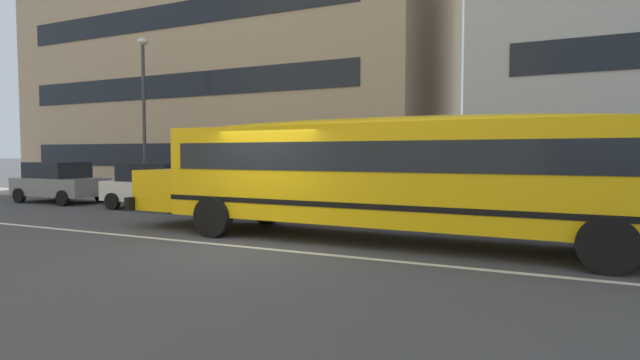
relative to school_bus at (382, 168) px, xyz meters
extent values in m
plane|color=#424244|center=(-2.33, -1.82, -1.65)|extent=(400.00, 400.00, 0.00)
cube|color=gray|center=(-2.33, 5.70, -1.64)|extent=(120.00, 3.00, 0.01)
cube|color=silver|center=(-2.33, -1.82, -1.65)|extent=(110.00, 0.16, 0.01)
cube|color=yellow|center=(0.24, 0.00, -0.11)|extent=(10.65, 2.62, 2.12)
cube|color=yellow|center=(-5.83, 0.12, -0.64)|extent=(1.58, 2.06, 1.06)
cube|color=black|center=(-6.60, 0.13, -0.99)|extent=(0.24, 2.41, 0.35)
cube|color=black|center=(0.24, 0.00, 0.27)|extent=(10.02, 2.65, 0.62)
cube|color=black|center=(0.24, 0.00, -0.73)|extent=(10.67, 2.65, 0.12)
ellipsoid|color=yellow|center=(0.24, 0.00, 0.95)|extent=(10.22, 2.42, 0.35)
cylinder|color=red|center=(-3.13, 1.44, -0.21)|extent=(0.43, 0.43, 0.03)
cylinder|color=black|center=(-3.81, -1.13, -1.17)|extent=(0.97, 0.29, 0.96)
cylinder|color=black|center=(-3.77, 1.28, -1.17)|extent=(0.97, 0.29, 0.96)
cylinder|color=black|center=(4.25, -1.29, -1.17)|extent=(0.97, 0.29, 0.96)
cylinder|color=black|center=(4.29, 1.12, -1.17)|extent=(0.97, 0.29, 0.96)
cube|color=gray|center=(-14.48, 2.90, -1.00)|extent=(3.92, 1.74, 0.70)
cube|color=black|center=(-14.63, 2.90, -0.33)|extent=(2.22, 1.58, 0.64)
cylinder|color=black|center=(-13.17, 3.73, -1.35)|extent=(0.60, 0.19, 0.60)
cylinder|color=black|center=(-13.19, 2.04, -1.35)|extent=(0.60, 0.19, 0.60)
cylinder|color=black|center=(-15.77, 3.76, -1.35)|extent=(0.60, 0.19, 0.60)
cylinder|color=black|center=(-15.79, 2.06, -1.35)|extent=(0.60, 0.19, 0.60)
cube|color=silver|center=(-9.23, 2.83, -1.00)|extent=(3.95, 1.83, 0.70)
cube|color=black|center=(-9.38, 2.83, -0.33)|extent=(2.25, 1.63, 0.64)
cylinder|color=black|center=(-7.96, 3.72, -1.35)|extent=(0.61, 0.20, 0.60)
cylinder|color=black|center=(-7.90, 2.02, -1.35)|extent=(0.61, 0.20, 0.60)
cylinder|color=black|center=(-10.56, 3.64, -1.35)|extent=(0.61, 0.20, 0.60)
cylinder|color=black|center=(-10.50, 1.94, -1.35)|extent=(0.61, 0.20, 0.60)
cylinder|color=#38383D|center=(-11.98, 5.00, 1.60)|extent=(0.14, 0.14, 6.50)
ellipsoid|color=silver|center=(-11.98, 5.00, 5.00)|extent=(0.44, 0.44, 0.30)
cube|color=tan|center=(-12.40, 13.91, 6.35)|extent=(21.99, 13.41, 16.00)
cube|color=black|center=(-12.40, 7.18, 0.27)|extent=(18.47, 0.04, 1.10)
cube|color=black|center=(-12.40, 7.18, 3.47)|extent=(18.47, 0.04, 1.10)
cube|color=black|center=(-12.40, 7.18, 6.67)|extent=(18.47, 0.04, 1.10)
camera|label=1|loc=(3.23, -10.35, 0.33)|focal=27.03mm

